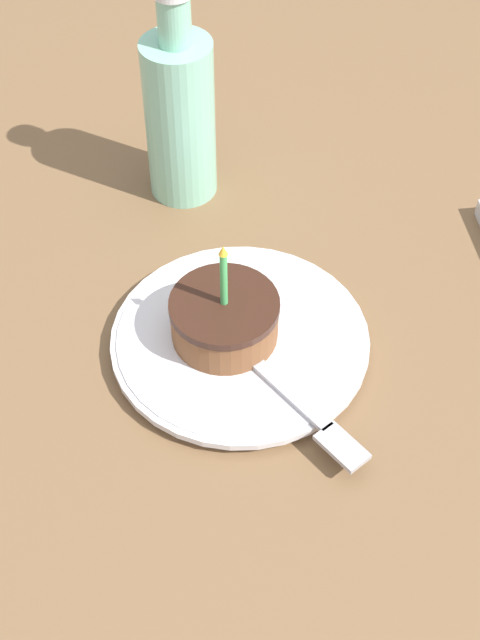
{
  "coord_description": "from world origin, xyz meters",
  "views": [
    {
      "loc": [
        0.5,
        -0.09,
        0.64
      ],
      "look_at": [
        -0.03,
        -0.02,
        0.04
      ],
      "focal_mm": 50.0,
      "sensor_mm": 36.0,
      "label": 1
    }
  ],
  "objects_px": {
    "plate": "(240,341)",
    "bottle": "(180,114)",
    "fork": "(292,401)",
    "cake_slice": "(225,318)"
  },
  "relations": [
    {
      "from": "fork",
      "to": "plate",
      "type": "bearing_deg",
      "value": -156.68
    },
    {
      "from": "cake_slice",
      "to": "bottle",
      "type": "distance_m",
      "value": 0.24
    },
    {
      "from": "plate",
      "to": "bottle",
      "type": "bearing_deg",
      "value": -172.2
    },
    {
      "from": "plate",
      "to": "bottle",
      "type": "xyz_separation_m",
      "value": [
        -0.23,
        -0.03,
        0.09
      ]
    },
    {
      "from": "fork",
      "to": "bottle",
      "type": "bearing_deg",
      "value": -168.03
    },
    {
      "from": "plate",
      "to": "fork",
      "type": "distance_m",
      "value": 0.09
    },
    {
      "from": "bottle",
      "to": "plate",
      "type": "bearing_deg",
      "value": 7.8
    },
    {
      "from": "fork",
      "to": "bottle",
      "type": "relative_size",
      "value": 0.73
    },
    {
      "from": "cake_slice",
      "to": "fork",
      "type": "height_order",
      "value": "cake_slice"
    },
    {
      "from": "plate",
      "to": "bottle",
      "type": "distance_m",
      "value": 0.25
    }
  ]
}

